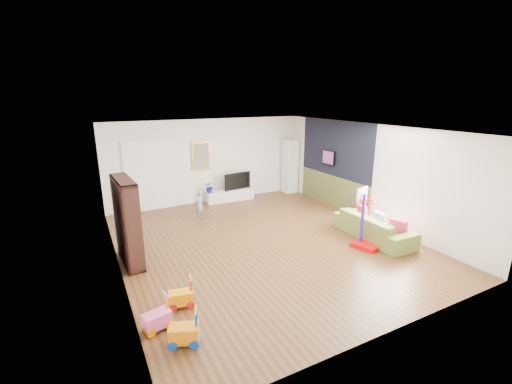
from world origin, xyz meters
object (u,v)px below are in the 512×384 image
media_console (230,195)px  bookshelf (127,222)px  basketball_hoop (369,219)px  sofa (373,227)px

media_console → bookshelf: 4.81m
bookshelf → basketball_hoop: 5.28m
sofa → basketball_hoop: 0.73m
sofa → basketball_hoop: size_ratio=1.48×
bookshelf → basketball_hoop: size_ratio=1.29×
bookshelf → basketball_hoop: bookshelf is taller
basketball_hoop → sofa: bearing=15.1°
media_console → sofa: (1.86, -4.55, 0.12)m
bookshelf → sofa: 5.70m
media_console → bookshelf: size_ratio=0.89×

